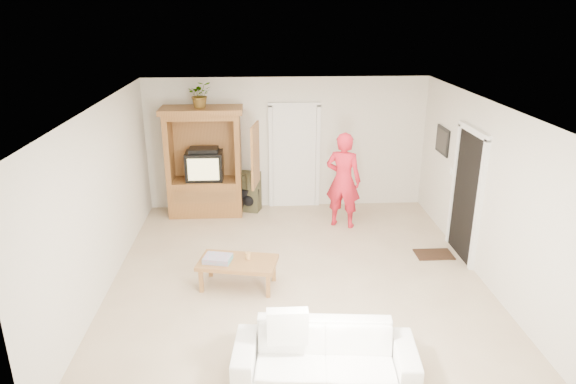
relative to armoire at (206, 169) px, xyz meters
name	(u,v)px	position (x,y,z in m)	size (l,w,h in m)	color
floor	(297,277)	(1.58, -2.66, -0.91)	(6.00, 6.00, 0.00)	tan
ceiling	(298,105)	(1.58, -2.66, 1.69)	(6.00, 6.00, 0.00)	white
wall_back	(287,144)	(1.58, 0.34, 0.39)	(5.50, 5.50, 0.00)	silver
wall_front	(323,315)	(1.58, -5.66, 0.39)	(5.50, 5.50, 0.00)	silver
wall_left	(102,200)	(-1.17, -2.66, 0.39)	(6.00, 6.00, 0.00)	silver
wall_right	(486,193)	(4.33, -2.66, 0.39)	(6.00, 6.00, 0.00)	silver
armoire	(206,169)	(0.00, 0.00, 0.00)	(1.82, 1.14, 2.10)	brown
door_back	(294,158)	(1.73, 0.31, 0.11)	(0.85, 0.05, 2.04)	white
doorway_right	(466,196)	(4.30, -2.06, 0.11)	(0.05, 0.90, 2.04)	black
framed_picture	(443,141)	(4.31, -0.76, 0.69)	(0.03, 0.60, 0.48)	black
doormat	(434,254)	(3.88, -2.06, -0.90)	(0.60, 0.40, 0.02)	#382316
plant	(200,94)	(-0.02, -0.03, 1.43)	(0.43, 0.38, 0.48)	#4C7238
man	(343,180)	(2.54, -0.76, -0.02)	(0.65, 0.42, 1.77)	red
sofa	(325,355)	(1.71, -4.90, -0.62)	(1.97, 0.77, 0.58)	white
coffee_table	(238,264)	(0.70, -2.89, -0.55)	(1.21, 0.81, 0.41)	olive
towel	(218,259)	(0.42, -2.89, -0.46)	(0.38, 0.28, 0.08)	#DC4980
candle	(248,256)	(0.85, -2.84, -0.45)	(0.08, 0.08, 0.10)	tan
backpack_black	(249,199)	(0.80, 0.08, -0.67)	(0.39, 0.23, 0.48)	black
backpack_olive	(249,192)	(0.82, 0.09, -0.52)	(0.42, 0.31, 0.79)	#47442B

